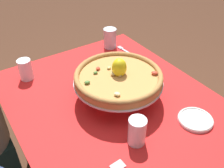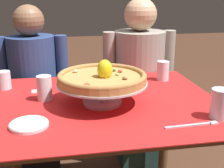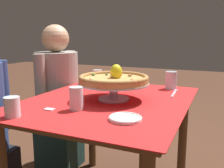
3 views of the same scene
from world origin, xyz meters
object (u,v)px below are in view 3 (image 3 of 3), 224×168
Objects in this scene: dinner_fork at (174,93)px; water_glass_back_left at (12,108)px; side_plate at (125,118)px; water_glass_side_left at (76,100)px; pizza at (114,78)px; water_glass_back_right at (97,78)px; sugar_packet at (49,109)px; water_glass_front_right at (171,81)px; diner_right at (58,101)px; pizza_stand at (114,87)px.

water_glass_back_left is at bearing 143.13° from dinner_fork.
side_plate is at bearing 170.55° from dinner_fork.
side_plate is at bearing -100.06° from water_glass_side_left.
pizza is at bearing 137.05° from dinner_fork.
water_glass_back_right reaches higher than sugar_packet.
water_glass_side_left is at bearing -161.91° from water_glass_back_right.
water_glass_back_left is at bearing 108.84° from side_plate.
water_glass_side_left is at bearing 154.42° from water_glass_front_right.
water_glass_back_left is 0.18m from sugar_packet.
water_glass_side_left is 0.10× the size of diner_right.
water_glass_back_right is (-0.05, 0.55, -0.01)m from water_glass_front_right.
side_plate is (-0.70, -0.49, -0.04)m from water_glass_back_right.
sugar_packet is at bearing 145.26° from pizza_stand.
water_glass_back_right reaches higher than side_plate.
dinner_fork is 0.80m from sugar_packet.
pizza_stand is 0.34× the size of diner_right.
water_glass_front_right is 1.06m from water_glass_back_left.
water_glass_back_left reaches higher than sugar_packet.
water_glass_front_right is 0.56× the size of dinner_fork.
sugar_packet is (-0.75, 0.46, -0.05)m from water_glass_front_right.
water_glass_front_right is at bearing -31.39° from sugar_packet.
water_glass_front_right is at bearing -85.24° from water_glass_back_right.
diner_right is at bearing 42.40° from water_glass_side_left.
pizza_stand is 0.37m from side_plate.
side_plate is (-0.75, 0.05, -0.04)m from water_glass_front_right.
water_glass_back_left is at bearing 147.78° from pizza_stand.
sugar_packet is at bearing 140.92° from dinner_fork.
water_glass_side_left reaches higher than side_plate.
diner_right is (0.61, 0.55, -0.21)m from water_glass_side_left.
dinner_fork is at bearing -36.87° from water_glass_back_left.
water_glass_front_right is 0.82× the size of side_plate.
diner_right reaches higher than water_glass_front_right.
diner_right reaches higher than water_glass_back_left.
water_glass_front_right is at bearing -28.85° from pizza.
water_glass_side_left is (-0.65, -0.21, 0.00)m from water_glass_back_right.
dinner_fork is at bearing -97.83° from water_glass_back_right.
pizza_stand is 0.77m from diner_right.
water_glass_back_right is (0.39, 0.30, -0.03)m from pizza_stand.
pizza reaches higher than water_glass_back_right.
water_glass_back_right is at bearing 35.05° from side_plate.
water_glass_back_right is 0.40m from diner_right.
diner_right is (0.65, 0.83, -0.16)m from side_plate.
water_glass_back_right reaches higher than water_glass_back_left.
sugar_packet is at bearing -26.90° from water_glass_back_left.
water_glass_side_left is (-0.26, 0.09, -0.07)m from pizza.
water_glass_back_right is 1.17× the size of water_glass_back_left.
pizza is 0.78m from diner_right.
pizza is at bearing -19.59° from water_glass_side_left.
pizza is 3.40× the size of water_glass_side_left.
water_glass_back_left is 1.88× the size of sugar_packet.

